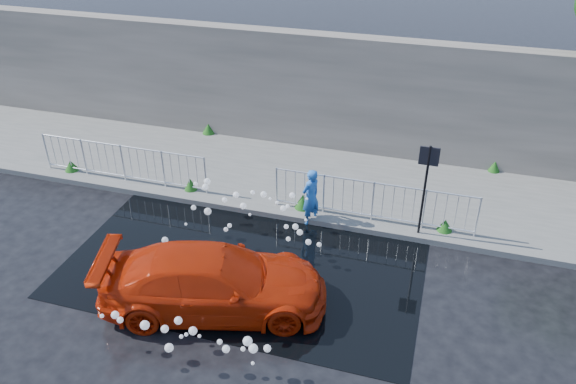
{
  "coord_description": "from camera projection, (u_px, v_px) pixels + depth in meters",
  "views": [
    {
      "loc": [
        4.39,
        -8.54,
        8.05
      ],
      "look_at": [
        1.01,
        2.68,
        1.0
      ],
      "focal_mm": 35.0,
      "sensor_mm": 36.0,
      "label": 1
    }
  ],
  "objects": [
    {
      "name": "railing_right",
      "position": [
        373.0,
        200.0,
        13.87
      ],
      "size": [
        5.05,
        0.05,
        1.1
      ],
      "color": "silver",
      "rests_on": "pavement"
    },
    {
      "name": "pavement",
      "position": [
        278.0,
        175.0,
        16.3
      ],
      "size": [
        30.0,
        4.0,
        0.15
      ],
      "primitive_type": "cube",
      "color": "#5D5E59",
      "rests_on": "ground"
    },
    {
      "name": "curb",
      "position": [
        255.0,
        210.0,
        14.66
      ],
      "size": [
        30.0,
        0.25,
        0.16
      ],
      "primitive_type": "cube",
      "color": "#5D5E59",
      "rests_on": "ground"
    },
    {
      "name": "red_car",
      "position": [
        214.0,
        281.0,
        11.33
      ],
      "size": [
        4.91,
        3.06,
        1.33
      ],
      "primitive_type": "imported",
      "rotation": [
        0.0,
        0.0,
        1.85
      ],
      "color": "red",
      "rests_on": "ground"
    },
    {
      "name": "ground",
      "position": [
        208.0,
        285.0,
        12.24
      ],
      "size": [
        90.0,
        90.0,
        0.0
      ],
      "primitive_type": "plane",
      "color": "black",
      "rests_on": "ground"
    },
    {
      "name": "person",
      "position": [
        311.0,
        197.0,
        13.94
      ],
      "size": [
        0.6,
        0.66,
        1.51
      ],
      "primitive_type": "imported",
      "rotation": [
        0.0,
        0.0,
        -2.12
      ],
      "color": "blue",
      "rests_on": "ground"
    },
    {
      "name": "puddle",
      "position": [
        246.0,
        262.0,
        12.93
      ],
      "size": [
        8.0,
        5.0,
        0.01
      ],
      "primitive_type": "cube",
      "color": "black",
      "rests_on": "ground"
    },
    {
      "name": "weeds",
      "position": [
        268.0,
        175.0,
        15.78
      ],
      "size": [
        12.17,
        3.93,
        0.39
      ],
      "color": "#225616",
      "rests_on": "pavement"
    },
    {
      "name": "water_spray",
      "position": [
        225.0,
        254.0,
        11.98
      ],
      "size": [
        3.65,
        5.44,
        1.02
      ],
      "color": "white",
      "rests_on": "ground"
    },
    {
      "name": "sign_post",
      "position": [
        426.0,
        177.0,
        12.85
      ],
      "size": [
        0.45,
        0.06,
        2.5
      ],
      "color": "black",
      "rests_on": "ground"
    },
    {
      "name": "retaining_wall",
      "position": [
        299.0,
        89.0,
        17.16
      ],
      "size": [
        30.0,
        0.6,
        3.5
      ],
      "primitive_type": "cube",
      "color": "#615A51",
      "rests_on": "pavement"
    },
    {
      "name": "railing_left",
      "position": [
        123.0,
        161.0,
        15.6
      ],
      "size": [
        5.05,
        0.05,
        1.1
      ],
      "color": "silver",
      "rests_on": "pavement"
    }
  ]
}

